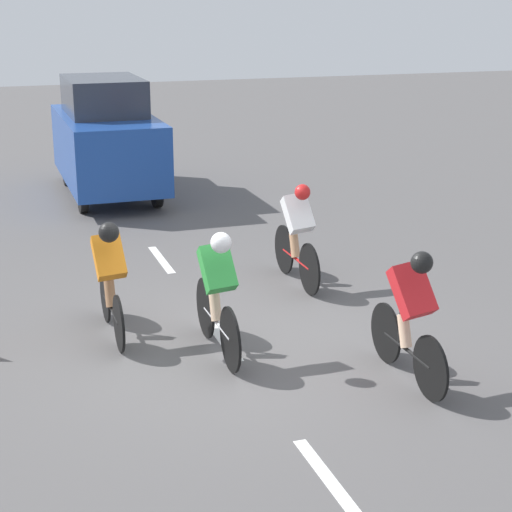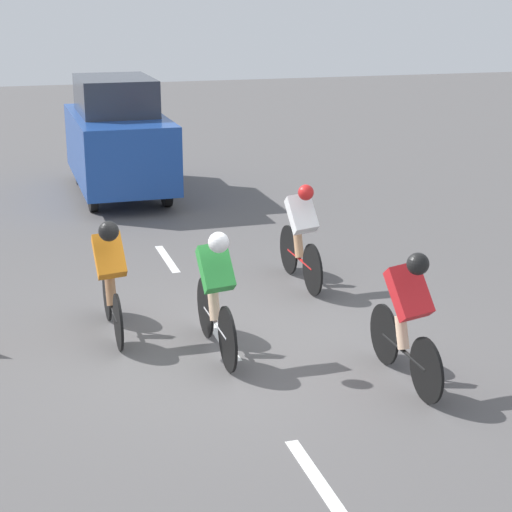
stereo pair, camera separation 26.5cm
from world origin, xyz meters
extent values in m
plane|color=#565454|center=(0.00, 0.00, 0.00)|extent=(60.00, 60.00, 0.00)
cube|color=white|center=(0.00, 2.84, 0.00)|extent=(0.12, 1.40, 0.01)
cube|color=white|center=(0.00, -0.36, 0.00)|extent=(0.12, 1.40, 0.01)
cube|color=white|center=(0.00, -3.56, 0.00)|extent=(0.12, 1.40, 0.01)
cylinder|color=black|center=(-1.50, 0.82, 0.33)|extent=(0.03, 0.65, 0.65)
cylinder|color=black|center=(-1.50, 1.77, 0.33)|extent=(0.03, 0.65, 0.65)
cylinder|color=black|center=(-1.50, 1.29, 0.33)|extent=(0.04, 0.96, 0.04)
cylinder|color=black|center=(-1.50, 1.13, 0.54)|extent=(0.04, 0.04, 0.42)
cylinder|color=white|center=(-1.50, 1.24, 0.43)|extent=(0.07, 0.07, 0.16)
cylinder|color=beige|center=(-1.50, 1.22, 0.51)|extent=(0.12, 0.23, 0.36)
cube|color=red|center=(-1.47, 1.39, 1.01)|extent=(0.39, 0.47, 0.59)
sphere|color=black|center=(-1.43, 1.61, 1.37)|extent=(0.22, 0.22, 0.22)
cylinder|color=black|center=(0.15, -0.47, 0.35)|extent=(0.03, 0.70, 0.70)
cylinder|color=black|center=(0.15, 0.52, 0.35)|extent=(0.03, 0.70, 0.70)
cylinder|color=#B7B7BC|center=(0.15, 0.02, 0.35)|extent=(0.04, 0.99, 0.04)
cylinder|color=#B7B7BC|center=(0.15, -0.15, 0.56)|extent=(0.04, 0.04, 0.42)
cylinder|color=green|center=(0.15, -0.03, 0.45)|extent=(0.07, 0.07, 0.16)
cylinder|color=beige|center=(0.15, -0.05, 0.53)|extent=(0.12, 0.23, 0.36)
cube|color=green|center=(0.17, 0.12, 1.02)|extent=(0.36, 0.45, 0.54)
sphere|color=white|center=(0.19, 0.34, 1.36)|extent=(0.22, 0.22, 0.22)
cylinder|color=black|center=(-1.53, -2.41, 0.35)|extent=(0.03, 0.69, 0.69)
cylinder|color=black|center=(-1.53, -1.44, 0.35)|extent=(0.03, 0.69, 0.69)
cylinder|color=red|center=(-1.53, -1.92, 0.35)|extent=(0.04, 0.97, 0.04)
cylinder|color=red|center=(-1.53, -2.09, 0.56)|extent=(0.04, 0.04, 0.42)
cylinder|color=green|center=(-1.53, -1.97, 0.45)|extent=(0.07, 0.07, 0.16)
cylinder|color=tan|center=(-1.53, -2.00, 0.53)|extent=(0.12, 0.23, 0.36)
cube|color=white|center=(-1.50, -1.82, 1.01)|extent=(0.37, 0.45, 0.55)
sphere|color=red|center=(-1.47, -1.60, 1.35)|extent=(0.21, 0.21, 0.21)
cylinder|color=black|center=(1.17, -1.34, 0.32)|extent=(0.03, 0.64, 0.64)
cylinder|color=black|center=(1.17, -0.37, 0.32)|extent=(0.03, 0.64, 0.64)
cylinder|color=black|center=(1.17, -0.85, 0.32)|extent=(0.04, 0.97, 0.04)
cylinder|color=black|center=(1.17, -1.02, 0.53)|extent=(0.04, 0.04, 0.42)
cylinder|color=yellow|center=(1.17, -0.90, 0.42)|extent=(0.07, 0.07, 0.16)
cylinder|color=#9E704C|center=(1.17, -0.93, 0.50)|extent=(0.12, 0.23, 0.36)
cube|color=orange|center=(1.19, -0.75, 0.98)|extent=(0.35, 0.44, 0.53)
sphere|color=black|center=(1.20, -0.53, 1.33)|extent=(0.23, 0.23, 0.23)
cylinder|color=black|center=(-0.64, -6.84, 0.32)|extent=(0.14, 0.64, 0.64)
cylinder|color=black|center=(0.72, -6.84, 0.32)|extent=(0.14, 0.64, 0.64)
cylinder|color=black|center=(-0.64, -9.29, 0.32)|extent=(0.14, 0.64, 0.64)
cylinder|color=black|center=(0.72, -9.29, 0.32)|extent=(0.14, 0.64, 0.64)
cube|color=#1E479E|center=(0.04, -8.06, 0.95)|extent=(1.70, 3.96, 1.26)
cube|color=#2D333D|center=(0.04, -8.26, 1.92)|extent=(1.39, 2.18, 0.69)
camera|label=1|loc=(2.51, 8.45, 3.81)|focal=60.00mm
camera|label=2|loc=(2.26, 8.53, 3.81)|focal=60.00mm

